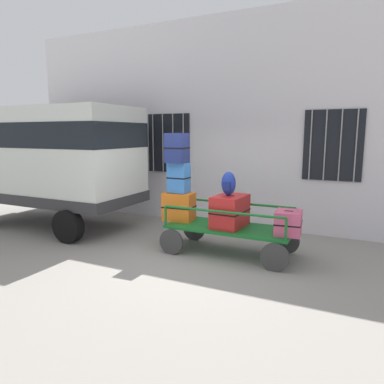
% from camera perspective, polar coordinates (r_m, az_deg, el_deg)
% --- Properties ---
extents(ground_plane, '(40.00, 40.00, 0.00)m').
position_cam_1_polar(ground_plane, '(6.68, -0.81, -10.35)').
color(ground_plane, gray).
extents(building_wall, '(12.00, 0.38, 5.00)m').
position_cam_1_polar(building_wall, '(8.79, 7.23, 10.88)').
color(building_wall, silver).
rests_on(building_wall, ground).
extents(van, '(4.32, 2.01, 2.84)m').
position_cam_1_polar(van, '(9.27, -21.62, 5.53)').
color(van, silver).
rests_on(van, ground).
extents(luggage_cart, '(2.43, 1.05, 0.53)m').
position_cam_1_polar(luggage_cart, '(6.76, 5.99, -6.44)').
color(luggage_cart, '#146023').
rests_on(luggage_cart, ground).
extents(cart_railing, '(2.29, 0.92, 0.39)m').
position_cam_1_polar(cart_railing, '(6.66, 6.06, -2.82)').
color(cart_railing, '#146023').
rests_on(cart_railing, luggage_cart).
extents(suitcase_left_bottom, '(0.63, 0.47, 0.57)m').
position_cam_1_polar(suitcase_left_bottom, '(7.13, -2.10, -2.33)').
color(suitcase_left_bottom, orange).
rests_on(suitcase_left_bottom, luggage_cart).
extents(suitcase_left_middle, '(0.40, 0.30, 0.60)m').
position_cam_1_polar(suitcase_left_middle, '(7.03, -2.14, 2.31)').
color(suitcase_left_middle, '#3372C6').
rests_on(suitcase_left_middle, suitcase_left_bottom).
extents(suitcase_left_top, '(0.40, 0.44, 0.57)m').
position_cam_1_polar(suitcase_left_top, '(6.93, -2.40, 7.07)').
color(suitcase_left_top, navy).
rests_on(suitcase_left_top, suitcase_left_middle).
extents(suitcase_midleft_bottom, '(0.58, 0.80, 0.59)m').
position_cam_1_polar(suitcase_midleft_bottom, '(6.68, 6.09, -3.06)').
color(suitcase_midleft_bottom, '#B21E1E').
rests_on(suitcase_midleft_bottom, luggage_cart).
extents(suitcase_center_bottom, '(0.48, 0.56, 0.41)m').
position_cam_1_polar(suitcase_center_bottom, '(6.38, 15.16, -4.76)').
color(suitcase_center_bottom, '#CC4C72').
rests_on(suitcase_center_bottom, luggage_cart).
extents(backpack, '(0.27, 0.22, 0.44)m').
position_cam_1_polar(backpack, '(6.58, 5.86, 1.34)').
color(backpack, navy).
rests_on(backpack, suitcase_midleft_bottom).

